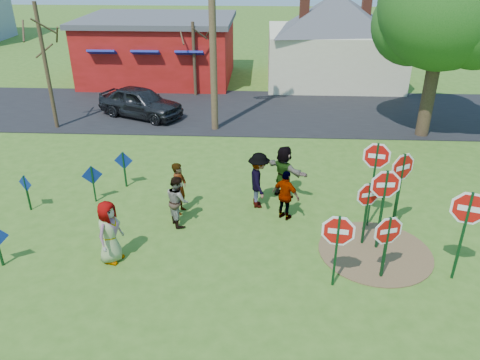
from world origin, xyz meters
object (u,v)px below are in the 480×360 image
object	(u,v)px
stop_sign_d	(401,174)
person_a	(109,232)
leafy_tree	(447,12)
stop_sign_c	(384,192)
utility_pole	(212,11)
suv	(140,102)
stop_sign_b	(376,164)
stop_sign_a	(338,236)
person_b	(180,188)

from	to	relation	value
stop_sign_d	person_a	size ratio (longest dim) A/B	1.51
leafy_tree	stop_sign_c	bearing A→B (deg)	-114.01
utility_pole	leafy_tree	size ratio (longest dim) A/B	1.20
suv	leafy_tree	distance (m)	14.54
stop_sign_b	utility_pole	distance (m)	10.52
stop_sign_b	stop_sign_d	size ratio (longest dim) A/B	1.06
stop_sign_c	stop_sign_d	world-z (taller)	stop_sign_d
stop_sign_a	stop_sign_c	bearing A→B (deg)	58.28
person_a	utility_pole	size ratio (longest dim) A/B	0.18
stop_sign_b	person_a	world-z (taller)	stop_sign_b
stop_sign_b	leafy_tree	bearing A→B (deg)	73.79
stop_sign_d	leafy_tree	xyz separation A→B (m)	(3.46, 8.38, 3.44)
suv	leafy_tree	bearing A→B (deg)	-73.52
stop_sign_c	suv	world-z (taller)	stop_sign_c
person_b	stop_sign_d	bearing A→B (deg)	-85.21
stop_sign_d	utility_pole	xyz separation A→B (m)	(-6.27, 8.66, 3.35)
stop_sign_a	suv	size ratio (longest dim) A/B	0.50
stop_sign_c	person_b	xyz separation A→B (m)	(-5.98, 1.75, -0.94)
person_b	leafy_tree	bearing A→B (deg)	-40.88
stop_sign_c	utility_pole	distance (m)	11.58
utility_pole	stop_sign_a	bearing A→B (deg)	-69.65
stop_sign_d	person_a	distance (m)	8.35
person_a	suv	size ratio (longest dim) A/B	0.41
person_a	stop_sign_b	bearing A→B (deg)	-56.09
person_b	utility_pole	size ratio (longest dim) A/B	0.17
utility_pole	stop_sign_d	bearing A→B (deg)	-54.10
person_b	suv	distance (m)	10.00
stop_sign_a	person_b	size ratio (longest dim) A/B	1.25
person_a	utility_pole	bearing A→B (deg)	7.87
stop_sign_b	utility_pole	world-z (taller)	utility_pole
suv	utility_pole	bearing A→B (deg)	-87.84
stop_sign_b	stop_sign_c	bearing A→B (deg)	-77.36
person_b	leafy_tree	world-z (taller)	leafy_tree
person_a	utility_pole	xyz separation A→B (m)	(1.81, 10.46, 4.41)
suv	person_b	bearing A→B (deg)	-134.81
stop_sign_b	stop_sign_d	distance (m)	0.77
stop_sign_b	stop_sign_d	world-z (taller)	stop_sign_b
stop_sign_b	leafy_tree	size ratio (longest dim) A/B	0.35
stop_sign_a	suv	distance (m)	15.17
stop_sign_a	stop_sign_c	distance (m)	2.29
stop_sign_a	utility_pole	size ratio (longest dim) A/B	0.22
stop_sign_b	stop_sign_c	distance (m)	1.23
stop_sign_d	suv	bearing A→B (deg)	104.44
stop_sign_c	person_a	bearing A→B (deg)	-177.78
person_b	leafy_tree	distance (m)	13.35
stop_sign_d	person_b	distance (m)	6.78
stop_sign_d	person_b	bearing A→B (deg)	141.80
stop_sign_b	suv	world-z (taller)	stop_sign_b
suv	utility_pole	size ratio (longest dim) A/B	0.44
stop_sign_d	person_b	xyz separation A→B (m)	(-6.62, 0.91, -1.11)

